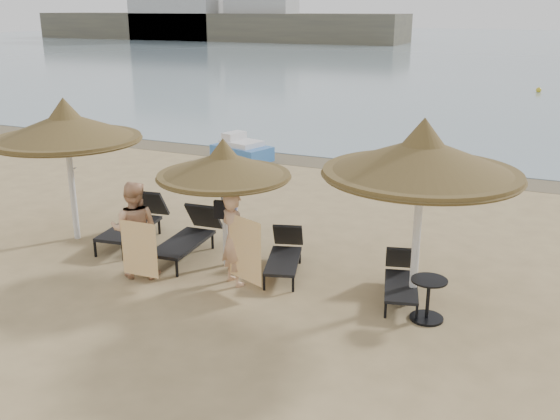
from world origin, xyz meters
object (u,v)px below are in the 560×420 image
(palapa_center, at_px, (224,165))
(lounger_near_left, at_px, (189,235))
(lounger_near_right, at_px, (285,253))
(palapa_right, at_px, (422,158))
(lounger_far_right, at_px, (401,278))
(lounger_far_left, at_px, (136,221))
(pedal_boat, at_px, (241,150))
(side_table, at_px, (428,301))
(palapa_left, at_px, (66,128))
(person_left, at_px, (134,222))
(person_right, at_px, (234,231))

(palapa_center, xyz_separation_m, lounger_near_left, (-0.95, 0.19, -1.59))
(lounger_near_left, bearing_deg, lounger_near_right, -3.45)
(palapa_right, relative_size, lounger_near_left, 1.54)
(palapa_center, xyz_separation_m, palapa_right, (3.67, -0.13, 0.52))
(lounger_far_right, bearing_deg, lounger_far_left, 161.79)
(lounger_far_right, distance_m, pedal_boat, 10.74)
(pedal_boat, bearing_deg, palapa_right, -31.01)
(lounger_near_left, distance_m, side_table, 5.04)
(lounger_near_left, distance_m, lounger_far_right, 4.37)
(palapa_center, bearing_deg, pedal_boat, 115.86)
(palapa_left, xyz_separation_m, pedal_boat, (-0.18, 8.00, -2.10))
(side_table, distance_m, pedal_boat, 11.66)
(palapa_left, height_order, person_left, palapa_left)
(palapa_left, xyz_separation_m, lounger_far_right, (7.10, 0.10, -2.10))
(palapa_left, distance_m, lounger_near_right, 5.26)
(palapa_left, distance_m, pedal_boat, 8.27)
(palapa_left, distance_m, person_left, 2.97)
(palapa_right, height_order, person_left, palapa_right)
(lounger_near_right, relative_size, person_right, 0.90)
(lounger_near_right, xyz_separation_m, person_right, (-0.59, -0.91, 0.66))
(side_table, bearing_deg, lounger_near_left, 170.69)
(palapa_center, distance_m, lounger_near_right, 2.02)
(palapa_left, height_order, lounger_near_right, palapa_left)
(palapa_left, distance_m, lounger_far_right, 7.40)
(side_table, bearing_deg, person_right, -179.21)
(lounger_far_left, distance_m, lounger_near_right, 3.60)
(lounger_near_left, height_order, person_right, person_right)
(palapa_right, relative_size, side_table, 4.57)
(palapa_center, height_order, person_right, palapa_center)
(lounger_near_left, relative_size, pedal_boat, 0.98)
(palapa_right, relative_size, lounger_far_right, 1.85)
(palapa_center, bearing_deg, lounger_near_left, 168.76)
(palapa_left, height_order, person_right, palapa_left)
(lounger_far_right, relative_size, person_left, 0.82)
(person_left, bearing_deg, lounger_far_left, -74.34)
(lounger_near_left, xyz_separation_m, lounger_far_right, (4.37, -0.13, -0.08))
(lounger_far_left, xyz_separation_m, person_right, (3.00, -1.11, 0.58))
(palapa_left, distance_m, lounger_far_left, 2.40)
(lounger_far_left, bearing_deg, person_left, -61.15)
(lounger_far_left, relative_size, pedal_boat, 1.02)
(palapa_center, height_order, lounger_near_right, palapa_center)
(lounger_near_left, height_order, lounger_far_right, lounger_near_left)
(palapa_center, height_order, person_left, palapa_center)
(lounger_near_left, relative_size, side_table, 2.98)
(palapa_right, bearing_deg, palapa_left, 179.29)
(side_table, xyz_separation_m, person_left, (-5.29, -0.49, 0.73))
(person_left, xyz_separation_m, person_right, (1.82, 0.45, -0.05))
(pedal_boat, bearing_deg, lounger_near_right, -41.06)
(lounger_far_right, bearing_deg, side_table, -63.31)
(side_table, bearing_deg, palapa_left, 175.62)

